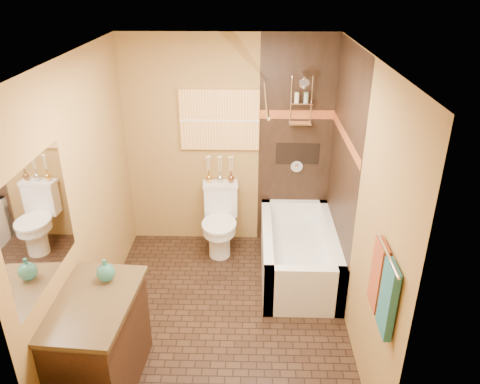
{
  "coord_description": "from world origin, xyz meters",
  "views": [
    {
      "loc": [
        0.27,
        -3.61,
        3.12
      ],
      "look_at": [
        0.16,
        0.4,
        1.17
      ],
      "focal_mm": 35.0,
      "sensor_mm": 36.0,
      "label": 1
    }
  ],
  "objects_px": {
    "sunset_painting": "(219,120)",
    "bathtub": "(298,256)",
    "vanity": "(98,343)",
    "toilet": "(220,220)"
  },
  "relations": [
    {
      "from": "sunset_painting",
      "to": "bathtub",
      "type": "xyz_separation_m",
      "value": [
        0.9,
        -0.73,
        -1.33
      ]
    },
    {
      "from": "toilet",
      "to": "vanity",
      "type": "distance_m",
      "value": 2.21
    },
    {
      "from": "sunset_painting",
      "to": "toilet",
      "type": "height_order",
      "value": "sunset_painting"
    },
    {
      "from": "bathtub",
      "to": "toilet",
      "type": "height_order",
      "value": "toilet"
    },
    {
      "from": "sunset_painting",
      "to": "vanity",
      "type": "distance_m",
      "value": 2.7
    },
    {
      "from": "sunset_painting",
      "to": "toilet",
      "type": "distance_m",
      "value": 1.17
    },
    {
      "from": "sunset_painting",
      "to": "bathtub",
      "type": "bearing_deg",
      "value": -38.92
    },
    {
      "from": "bathtub",
      "to": "sunset_painting",
      "type": "bearing_deg",
      "value": 141.08
    },
    {
      "from": "sunset_painting",
      "to": "bathtub",
      "type": "distance_m",
      "value": 1.76
    },
    {
      "from": "vanity",
      "to": "toilet",
      "type": "bearing_deg",
      "value": 72.13
    }
  ]
}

